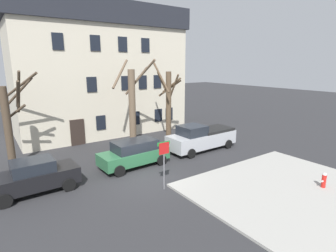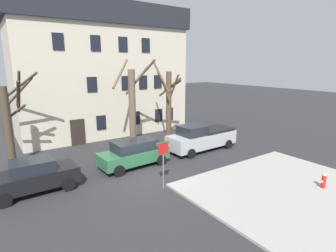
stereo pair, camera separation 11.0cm
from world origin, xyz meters
The scene contains 11 objects.
ground_plane centered at (0.00, 0.00, 0.00)m, with size 120.00×120.00×0.00m, color #2D2D30.
sidewalk_slab centered at (5.32, -5.25, 0.06)m, with size 9.69×7.67×0.12m, color #A8A59E.
building_main centered at (2.33, 12.04, 5.83)m, with size 15.48×6.78×11.48m.
tree_bare_near centered at (-5.82, 6.45, 3.04)m, with size 2.21×2.82×6.04m.
tree_bare_mid centered at (2.10, 5.46, 3.39)m, with size 3.00×2.51×6.77m.
tree_bare_far centered at (5.41, 5.51, 3.28)m, with size 2.46×2.45×6.54m.
car_black_sedan centered at (-5.43, 1.87, 0.86)m, with size 4.27×2.07×1.72m.
car_green_wagon centered at (0.42, 2.15, 0.88)m, with size 4.49×2.14×1.69m.
pickup_truck_silver centered at (6.16, 2.22, 0.98)m, with size 5.61×2.24×2.02m.
fire_hydrant centered at (6.96, -6.40, 0.54)m, with size 0.42×0.22×0.81m.
street_sign_pole centered at (0.17, -1.61, 1.82)m, with size 0.76×0.07×2.58m.
Camera 2 is at (-6.95, -12.37, 6.41)m, focal length 28.56 mm.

